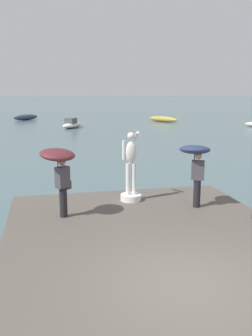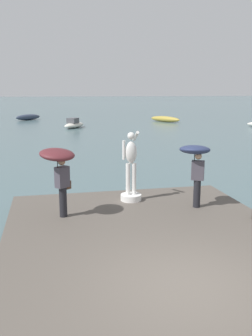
{
  "view_description": "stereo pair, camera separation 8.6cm",
  "coord_description": "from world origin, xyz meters",
  "px_view_note": "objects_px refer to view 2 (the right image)",
  "views": [
    {
      "loc": [
        -2.5,
        -5.99,
        4.0
      ],
      "look_at": [
        0.0,
        5.3,
        1.55
      ],
      "focal_mm": 39.42,
      "sensor_mm": 36.0,
      "label": 1
    },
    {
      "loc": [
        -2.42,
        -6.01,
        4.0
      ],
      "look_at": [
        0.0,
        5.3,
        1.55
      ],
      "focal_mm": 39.42,
      "sensor_mm": 36.0,
      "label": 2
    }
  ],
  "objects_px": {
    "onlooker_left": "(59,164)",
    "onlooker_right": "(196,158)",
    "boat_near": "(28,117)",
    "boat_far": "(74,124)",
    "boat_mid": "(165,119)",
    "statue_white_figure": "(131,175)"
  },
  "relations": [
    {
      "from": "boat_far",
      "to": "boat_mid",
      "type": "bearing_deg",
      "value": 23.88
    },
    {
      "from": "statue_white_figure",
      "to": "onlooker_left",
      "type": "xyz_separation_m",
      "value": [
        -2.36,
        -1.2,
        0.7
      ]
    },
    {
      "from": "boat_near",
      "to": "boat_mid",
      "type": "bearing_deg",
      "value": -21.12
    },
    {
      "from": "boat_near",
      "to": "onlooker_right",
      "type": "bearing_deg",
      "value": -80.6
    },
    {
      "from": "boat_mid",
      "to": "boat_far",
      "type": "xyz_separation_m",
      "value": [
        -12.01,
        -5.32,
        0.03
      ]
    },
    {
      "from": "boat_mid",
      "to": "statue_white_figure",
      "type": "bearing_deg",
      "value": -109.8
    },
    {
      "from": "onlooker_right",
      "to": "boat_near",
      "type": "xyz_separation_m",
      "value": [
        -6.9,
        41.71,
        -1.55
      ]
    },
    {
      "from": "onlooker_left",
      "to": "boat_mid",
      "type": "xyz_separation_m",
      "value": [
        14.58,
        35.13,
        -1.62
      ]
    },
    {
      "from": "onlooker_left",
      "to": "boat_near",
      "type": "distance_m",
      "value": 41.95
    },
    {
      "from": "boat_near",
      "to": "boat_mid",
      "type": "xyz_separation_m",
      "value": [
        17.33,
        -6.69,
        -0.03
      ]
    },
    {
      "from": "onlooker_right",
      "to": "boat_mid",
      "type": "bearing_deg",
      "value": 73.42
    },
    {
      "from": "onlooker_right",
      "to": "boat_mid",
      "type": "distance_m",
      "value": 36.57
    },
    {
      "from": "statue_white_figure",
      "to": "boat_near",
      "type": "bearing_deg",
      "value": 97.17
    },
    {
      "from": "boat_near",
      "to": "statue_white_figure",
      "type": "bearing_deg",
      "value": -82.83
    },
    {
      "from": "onlooker_left",
      "to": "onlooker_right",
      "type": "bearing_deg",
      "value": 1.58
    },
    {
      "from": "onlooker_right",
      "to": "onlooker_left",
      "type": "bearing_deg",
      "value": -178.42
    },
    {
      "from": "onlooker_right",
      "to": "boat_near",
      "type": "distance_m",
      "value": 42.31
    },
    {
      "from": "onlooker_left",
      "to": "onlooker_right",
      "type": "xyz_separation_m",
      "value": [
        4.15,
        0.11,
        -0.03
      ]
    },
    {
      "from": "onlooker_right",
      "to": "boat_near",
      "type": "height_order",
      "value": "onlooker_right"
    },
    {
      "from": "onlooker_right",
      "to": "boat_near",
      "type": "relative_size",
      "value": 0.55
    },
    {
      "from": "onlooker_left",
      "to": "onlooker_right",
      "type": "distance_m",
      "value": 4.15
    },
    {
      "from": "statue_white_figure",
      "to": "boat_far",
      "type": "relative_size",
      "value": 0.63
    }
  ]
}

